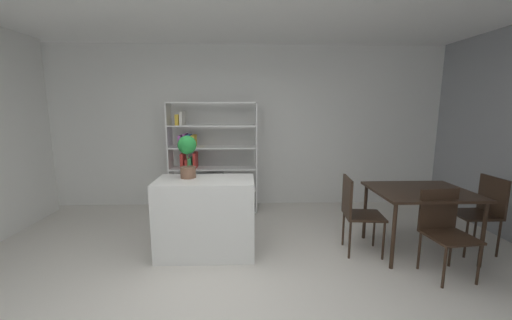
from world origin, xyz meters
name	(u,v)px	position (x,y,z in m)	size (l,w,h in m)	color
ground_plane	(226,296)	(0.00, 0.00, 0.00)	(10.31, 10.31, 0.00)	beige
back_partition	(235,127)	(0.00, 2.85, 1.41)	(7.49, 0.06, 2.83)	silver
kitchen_island	(206,217)	(-0.29, 0.89, 0.46)	(1.15, 0.61, 0.93)	silver
potted_plant_on_island	(187,153)	(-0.50, 0.98, 1.23)	(0.22, 0.22, 0.51)	brown
open_bookshelf	(208,160)	(-0.44, 2.46, 0.88)	(1.46, 0.37, 1.84)	white
dining_table	(421,196)	(2.30, 0.85, 0.70)	(1.12, 0.92, 0.78)	black
dining_chair_island_side	(356,208)	(1.52, 0.86, 0.56)	(0.49, 0.46, 0.94)	black
dining_chair_window_side	(482,207)	(3.08, 0.85, 0.55)	(0.46, 0.43, 0.93)	black
dining_chair_near	(444,225)	(2.29, 0.37, 0.53)	(0.49, 0.47, 0.90)	black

